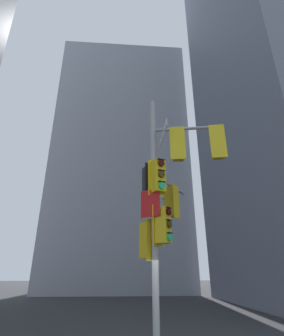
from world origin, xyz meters
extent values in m
cube|color=slate|center=(14.70, 10.44, 24.83)|extent=(14.85, 14.85, 49.67)
cube|color=#9399A3|center=(-1.37, 27.25, 15.72)|extent=(16.17, 16.17, 31.44)
cylinder|color=#9EA0A3|center=(0.00, 0.00, 3.86)|extent=(0.18, 0.18, 7.73)
cylinder|color=#9EA0A3|center=(1.11, -0.20, 6.59)|extent=(2.24, 0.50, 0.10)
cylinder|color=#9EA0A3|center=(0.70, 0.99, 5.00)|extent=(1.48, 2.05, 0.10)
cube|color=yellow|center=(0.74, -0.33, 5.99)|extent=(0.48, 0.11, 1.14)
cube|color=yellow|center=(0.78, -0.14, 5.99)|extent=(0.40, 0.40, 1.00)
cylinder|color=red|center=(0.81, 0.06, 6.34)|extent=(0.21, 0.09, 0.20)
cube|color=black|center=(0.81, 0.06, 6.46)|extent=(0.23, 0.11, 0.02)
cylinder|color=#3C2C06|center=(0.81, 0.06, 5.99)|extent=(0.21, 0.09, 0.20)
cube|color=black|center=(0.81, 0.06, 6.11)|extent=(0.23, 0.11, 0.02)
cylinder|color=#06311C|center=(0.81, 0.06, 5.64)|extent=(0.21, 0.09, 0.20)
cube|color=black|center=(0.81, 0.06, 5.76)|extent=(0.23, 0.11, 0.02)
cube|color=yellow|center=(1.97, -0.55, 5.99)|extent=(0.48, 0.11, 1.14)
cube|color=yellow|center=(2.00, -0.36, 5.99)|extent=(0.40, 0.40, 1.00)
cylinder|color=red|center=(2.04, -0.16, 6.34)|extent=(0.21, 0.09, 0.20)
cube|color=black|center=(2.04, -0.16, 6.46)|extent=(0.23, 0.11, 0.02)
cylinder|color=#3C2C06|center=(2.04, -0.16, 5.99)|extent=(0.21, 0.09, 0.20)
cube|color=black|center=(2.04, -0.16, 6.11)|extent=(0.23, 0.11, 0.02)
cylinder|color=#06311C|center=(2.04, -0.16, 5.64)|extent=(0.21, 0.09, 0.20)
cube|color=black|center=(2.04, -0.16, 5.76)|extent=(0.23, 0.11, 0.02)
cube|color=gold|center=(0.86, 0.89, 4.40)|extent=(0.30, 0.41, 1.14)
cube|color=gold|center=(0.70, 0.99, 4.40)|extent=(0.47, 0.47, 1.00)
cylinder|color=#360605|center=(0.54, 1.11, 4.75)|extent=(0.16, 0.20, 0.20)
cube|color=black|center=(0.53, 1.11, 4.87)|extent=(0.19, 0.22, 0.02)
cylinder|color=yellow|center=(0.54, 1.11, 4.40)|extent=(0.16, 0.20, 0.20)
cube|color=black|center=(0.53, 1.11, 4.52)|extent=(0.19, 0.22, 0.02)
cylinder|color=#06311C|center=(0.54, 1.11, 4.05)|extent=(0.16, 0.20, 0.20)
cube|color=black|center=(0.53, 1.11, 4.17)|extent=(0.19, 0.22, 0.02)
cube|color=black|center=(-0.04, 0.09, 4.84)|extent=(0.45, 0.21, 1.14)
cube|color=black|center=(-0.11, 0.27, 4.84)|extent=(0.44, 0.44, 1.00)
cylinder|color=#360605|center=(-0.19, 0.45, 5.19)|extent=(0.21, 0.13, 0.20)
cube|color=black|center=(-0.19, 0.46, 5.31)|extent=(0.23, 0.15, 0.02)
cylinder|color=yellow|center=(-0.19, 0.45, 4.84)|extent=(0.21, 0.13, 0.20)
cube|color=black|center=(-0.19, 0.46, 4.96)|extent=(0.23, 0.15, 0.02)
cylinder|color=#06311C|center=(-0.19, 0.45, 4.49)|extent=(0.21, 0.13, 0.20)
cube|color=black|center=(-0.19, 0.46, 4.61)|extent=(0.23, 0.15, 0.02)
cube|color=gold|center=(0.08, -0.06, 3.42)|extent=(0.33, 0.39, 1.14)
cube|color=gold|center=(0.22, -0.19, 3.42)|extent=(0.48, 0.48, 1.00)
cylinder|color=#360605|center=(0.38, -0.32, 3.77)|extent=(0.17, 0.19, 0.20)
cube|color=black|center=(0.38, -0.32, 3.89)|extent=(0.20, 0.21, 0.02)
cylinder|color=#3C2C06|center=(0.38, -0.32, 3.42)|extent=(0.17, 0.19, 0.20)
cube|color=black|center=(0.38, -0.32, 3.54)|extent=(0.20, 0.21, 0.02)
cylinder|color=#19C672|center=(0.38, -0.32, 3.07)|extent=(0.17, 0.19, 0.20)
cube|color=black|center=(0.38, -0.32, 3.19)|extent=(0.20, 0.21, 0.02)
cube|color=gold|center=(-0.07, 0.08, 3.05)|extent=(0.39, 0.33, 1.14)
cube|color=gold|center=(-0.19, 0.22, 3.05)|extent=(0.48, 0.48, 1.00)
cylinder|color=red|center=(-0.32, 0.38, 3.40)|extent=(0.19, 0.17, 0.20)
cube|color=black|center=(-0.32, 0.38, 3.52)|extent=(0.21, 0.20, 0.02)
cylinder|color=#3C2C06|center=(-0.32, 0.38, 3.05)|extent=(0.19, 0.17, 0.20)
cube|color=black|center=(-0.32, 0.38, 3.17)|extent=(0.21, 0.20, 0.02)
cylinder|color=#06311C|center=(-0.32, 0.38, 2.70)|extent=(0.19, 0.17, 0.20)
cube|color=black|center=(-0.32, 0.38, 2.82)|extent=(0.21, 0.20, 0.02)
cube|color=yellow|center=(0.04, -0.09, 4.85)|extent=(0.46, 0.21, 1.14)
cube|color=yellow|center=(0.11, -0.27, 4.85)|extent=(0.44, 0.44, 1.00)
cylinder|color=#360605|center=(0.18, -0.46, 5.20)|extent=(0.21, 0.13, 0.20)
cube|color=black|center=(0.18, -0.46, 5.32)|extent=(0.23, 0.15, 0.02)
cylinder|color=#3C2C06|center=(0.18, -0.46, 4.85)|extent=(0.21, 0.13, 0.20)
cube|color=black|center=(0.18, -0.46, 4.97)|extent=(0.23, 0.15, 0.02)
cylinder|color=#19C672|center=(0.18, -0.46, 4.50)|extent=(0.21, 0.13, 0.20)
cube|color=black|center=(0.18, -0.46, 4.62)|extent=(0.23, 0.15, 0.02)
cube|color=white|center=(0.35, 0.00, 6.49)|extent=(0.02, 1.49, 0.28)
cube|color=#19479E|center=(0.35, 0.00, 6.49)|extent=(0.01, 1.45, 0.24)
cube|color=red|center=(-0.13, -0.17, 4.05)|extent=(0.52, 0.40, 0.80)
cube|color=white|center=(-0.13, -0.17, 4.05)|extent=(0.48, 0.38, 0.76)
camera|label=1|loc=(-0.91, -7.40, 2.23)|focal=27.29mm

